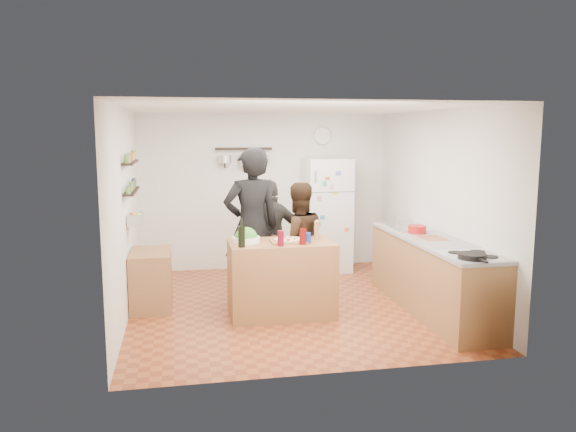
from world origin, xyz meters
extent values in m
plane|color=brown|center=(0.00, 0.00, 0.00)|extent=(4.20, 4.20, 0.00)
plane|color=white|center=(0.00, 0.00, 2.50)|extent=(4.20, 4.20, 0.00)
plane|color=silver|center=(0.00, 2.10, 1.25)|extent=(4.00, 0.00, 4.00)
plane|color=silver|center=(-2.00, 0.00, 1.25)|extent=(0.00, 4.20, 4.20)
plane|color=silver|center=(2.00, 0.00, 1.25)|extent=(0.00, 4.20, 4.20)
cube|color=olive|center=(-0.17, -0.36, 0.46)|extent=(1.25, 0.72, 0.91)
cube|color=brown|center=(-0.09, -0.38, 0.92)|extent=(0.42, 0.34, 0.02)
cylinder|color=#CDBA87|center=(-0.09, -0.38, 0.94)|extent=(0.34, 0.34, 0.02)
cylinder|color=white|center=(-0.59, -0.31, 0.94)|extent=(0.33, 0.33, 0.07)
cylinder|color=black|center=(-0.67, -0.58, 1.03)|extent=(0.08, 0.08, 0.24)
cylinder|color=#5C0718|center=(-0.22, -0.60, 1.00)|extent=(0.07, 0.07, 0.18)
cylinder|color=#5D0908|center=(0.05, -0.56, 1.00)|extent=(0.08, 0.08, 0.19)
cylinder|color=#9C6C41|center=(0.28, -0.31, 1.01)|extent=(0.06, 0.06, 0.20)
cylinder|color=navy|center=(0.13, -0.48, 0.97)|extent=(0.07, 0.07, 0.12)
imported|color=black|center=(-0.46, 0.18, 1.01)|extent=(0.81, 0.61, 2.03)
imported|color=black|center=(0.13, 0.11, 0.79)|extent=(0.85, 0.71, 1.58)
imported|color=#282624|center=(-0.13, 0.64, 0.78)|extent=(0.93, 0.40, 1.56)
cube|color=#9E7042|center=(1.70, -0.55, 0.45)|extent=(0.63, 2.63, 0.90)
cube|color=white|center=(1.70, -1.50, 0.91)|extent=(0.60, 0.62, 0.02)
cylinder|color=black|center=(1.60, -1.67, 0.95)|extent=(0.29, 0.29, 0.06)
cube|color=silver|center=(1.70, 0.30, 0.92)|extent=(0.50, 0.80, 0.03)
cube|color=#985737|center=(1.70, -0.53, 0.91)|extent=(0.30, 0.40, 0.02)
cylinder|color=#AC1314|center=(1.65, -0.17, 0.97)|extent=(0.23, 0.23, 0.10)
cube|color=white|center=(0.95, 1.75, 0.90)|extent=(0.70, 0.68, 1.80)
cylinder|color=silver|center=(0.95, 2.08, 2.15)|extent=(0.30, 0.03, 0.30)
cube|color=black|center=(-1.93, 0.20, 1.50)|extent=(0.12, 1.00, 0.02)
cube|color=black|center=(-1.93, 0.20, 1.85)|extent=(0.12, 1.00, 0.02)
cube|color=silver|center=(-1.90, 0.20, 1.15)|extent=(0.18, 0.35, 0.14)
cube|color=olive|center=(-1.74, 0.23, 0.36)|extent=(0.50, 0.80, 0.73)
cube|color=black|center=(-0.35, 2.00, 1.95)|extent=(0.90, 0.04, 0.04)
camera|label=1|loc=(-1.33, -6.87, 2.22)|focal=35.00mm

